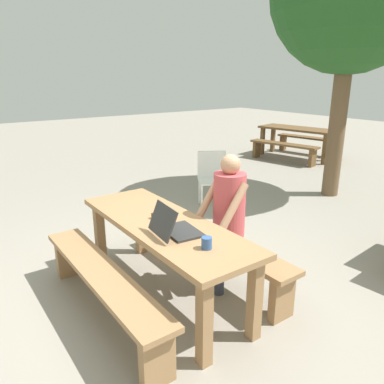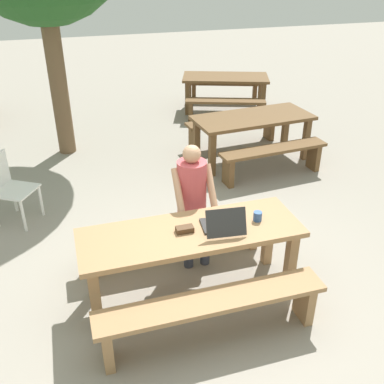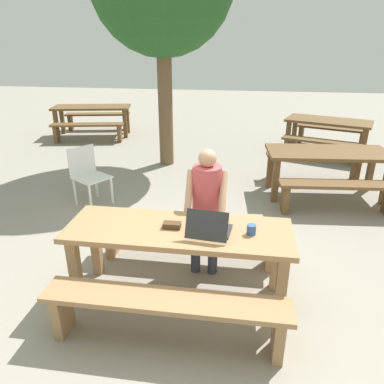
{
  "view_description": "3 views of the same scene",
  "coord_description": "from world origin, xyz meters",
  "px_view_note": "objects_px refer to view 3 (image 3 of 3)",
  "views": [
    {
      "loc": [
        2.61,
        -1.57,
        1.97
      ],
      "look_at": [
        0.09,
        0.25,
        0.98
      ],
      "focal_mm": 34.75,
      "sensor_mm": 36.0,
      "label": 1
    },
    {
      "loc": [
        -0.96,
        -3.19,
        2.96
      ],
      "look_at": [
        0.09,
        0.25,
        0.98
      ],
      "focal_mm": 41.65,
      "sensor_mm": 36.0,
      "label": 2
    },
    {
      "loc": [
        0.53,
        -2.81,
        2.3
      ],
      "look_at": [
        0.09,
        0.25,
        0.98
      ],
      "focal_mm": 34.06,
      "sensor_mm": 36.0,
      "label": 3
    }
  ],
  "objects_px": {
    "person_seated": "(206,202)",
    "picnic_table_distant": "(328,158)",
    "picnic_table_rear": "(328,125)",
    "picnic_table_front": "(179,239)",
    "plastic_chair": "(88,174)",
    "laptop": "(209,228)",
    "coffee_mug": "(251,230)",
    "picnic_table_mid": "(92,111)",
    "small_pouch": "(172,225)"
  },
  "relations": [
    {
      "from": "person_seated",
      "to": "picnic_table_distant",
      "type": "bearing_deg",
      "value": 53.22
    },
    {
      "from": "picnic_table_rear",
      "to": "picnic_table_distant",
      "type": "height_order",
      "value": "picnic_table_distant"
    },
    {
      "from": "picnic_table_front",
      "to": "person_seated",
      "type": "height_order",
      "value": "person_seated"
    },
    {
      "from": "plastic_chair",
      "to": "picnic_table_rear",
      "type": "height_order",
      "value": "plastic_chair"
    },
    {
      "from": "laptop",
      "to": "picnic_table_rear",
      "type": "xyz_separation_m",
      "value": [
        2.0,
        5.23,
        -0.2
      ]
    },
    {
      "from": "picnic_table_rear",
      "to": "picnic_table_front",
      "type": "bearing_deg",
      "value": -94.06
    },
    {
      "from": "person_seated",
      "to": "plastic_chair",
      "type": "height_order",
      "value": "person_seated"
    },
    {
      "from": "person_seated",
      "to": "plastic_chair",
      "type": "xyz_separation_m",
      "value": [
        -1.88,
        1.36,
        -0.29
      ]
    },
    {
      "from": "picnic_table_front",
      "to": "picnic_table_rear",
      "type": "xyz_separation_m",
      "value": [
        2.28,
        5.16,
        -0.02
      ]
    },
    {
      "from": "coffee_mug",
      "to": "picnic_table_mid",
      "type": "height_order",
      "value": "coffee_mug"
    },
    {
      "from": "picnic_table_front",
      "to": "plastic_chair",
      "type": "distance_m",
      "value": 2.57
    },
    {
      "from": "plastic_chair",
      "to": "picnic_table_mid",
      "type": "bearing_deg",
      "value": 53.32
    },
    {
      "from": "small_pouch",
      "to": "plastic_chair",
      "type": "xyz_separation_m",
      "value": [
        -1.63,
        1.92,
        -0.3
      ]
    },
    {
      "from": "small_pouch",
      "to": "coffee_mug",
      "type": "height_order",
      "value": "coffee_mug"
    },
    {
      "from": "laptop",
      "to": "coffee_mug",
      "type": "height_order",
      "value": "laptop"
    },
    {
      "from": "small_pouch",
      "to": "person_seated",
      "type": "relative_size",
      "value": 0.12
    },
    {
      "from": "coffee_mug",
      "to": "person_seated",
      "type": "distance_m",
      "value": 0.74
    },
    {
      "from": "picnic_table_rear",
      "to": "picnic_table_distant",
      "type": "relative_size",
      "value": 1.0
    },
    {
      "from": "plastic_chair",
      "to": "picnic_table_rear",
      "type": "bearing_deg",
      "value": -19.15
    },
    {
      "from": "small_pouch",
      "to": "coffee_mug",
      "type": "xyz_separation_m",
      "value": [
        0.7,
        -0.02,
        0.02
      ]
    },
    {
      "from": "coffee_mug",
      "to": "picnic_table_rear",
      "type": "relative_size",
      "value": 0.05
    },
    {
      "from": "small_pouch",
      "to": "picnic_table_mid",
      "type": "relative_size",
      "value": 0.08
    },
    {
      "from": "small_pouch",
      "to": "person_seated",
      "type": "bearing_deg",
      "value": 66.17
    },
    {
      "from": "small_pouch",
      "to": "person_seated",
      "type": "distance_m",
      "value": 0.61
    },
    {
      "from": "plastic_chair",
      "to": "picnic_table_mid",
      "type": "height_order",
      "value": "plastic_chair"
    },
    {
      "from": "person_seated",
      "to": "plastic_chair",
      "type": "distance_m",
      "value": 2.34
    },
    {
      "from": "plastic_chair",
      "to": "picnic_table_front",
      "type": "bearing_deg",
      "value": -107.0
    },
    {
      "from": "picnic_table_distant",
      "to": "plastic_chair",
      "type": "bearing_deg",
      "value": -171.75
    },
    {
      "from": "picnic_table_front",
      "to": "small_pouch",
      "type": "distance_m",
      "value": 0.15
    },
    {
      "from": "plastic_chair",
      "to": "small_pouch",
      "type": "bearing_deg",
      "value": -107.95
    },
    {
      "from": "coffee_mug",
      "to": "plastic_chair",
      "type": "xyz_separation_m",
      "value": [
        -2.33,
        1.94,
        -0.32
      ]
    },
    {
      "from": "laptop",
      "to": "picnic_table_front",
      "type": "bearing_deg",
      "value": -7.09
    },
    {
      "from": "picnic_table_front",
      "to": "coffee_mug",
      "type": "bearing_deg",
      "value": -1.45
    },
    {
      "from": "picnic_table_front",
      "to": "plastic_chair",
      "type": "bearing_deg",
      "value": 131.3
    },
    {
      "from": "picnic_table_mid",
      "to": "coffee_mug",
      "type": "bearing_deg",
      "value": -67.39
    },
    {
      "from": "picnic_table_mid",
      "to": "picnic_table_rear",
      "type": "bearing_deg",
      "value": -18.09
    },
    {
      "from": "small_pouch",
      "to": "picnic_table_mid",
      "type": "height_order",
      "value": "small_pouch"
    },
    {
      "from": "picnic_table_distant",
      "to": "coffee_mug",
      "type": "bearing_deg",
      "value": -117.89
    },
    {
      "from": "plastic_chair",
      "to": "picnic_table_mid",
      "type": "xyz_separation_m",
      "value": [
        -1.56,
        3.93,
        0.16
      ]
    },
    {
      "from": "laptop",
      "to": "small_pouch",
      "type": "distance_m",
      "value": 0.35
    },
    {
      "from": "laptop",
      "to": "person_seated",
      "type": "distance_m",
      "value": 0.64
    },
    {
      "from": "small_pouch",
      "to": "picnic_table_mid",
      "type": "distance_m",
      "value": 6.67
    },
    {
      "from": "picnic_table_front",
      "to": "coffee_mug",
      "type": "height_order",
      "value": "coffee_mug"
    },
    {
      "from": "picnic_table_mid",
      "to": "small_pouch",
      "type": "bearing_deg",
      "value": -72.32
    },
    {
      "from": "laptop",
      "to": "picnic_table_rear",
      "type": "distance_m",
      "value": 5.6
    },
    {
      "from": "picnic_table_mid",
      "to": "picnic_table_front",
      "type": "bearing_deg",
      "value": -71.89
    },
    {
      "from": "laptop",
      "to": "plastic_chair",
      "type": "distance_m",
      "value": 2.82
    },
    {
      "from": "picnic_table_front",
      "to": "small_pouch",
      "type": "bearing_deg",
      "value": 177.27
    },
    {
      "from": "plastic_chair",
      "to": "picnic_table_distant",
      "type": "xyz_separation_m",
      "value": [
        3.51,
        0.81,
        0.15
      ]
    },
    {
      "from": "small_pouch",
      "to": "coffee_mug",
      "type": "distance_m",
      "value": 0.7
    }
  ]
}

